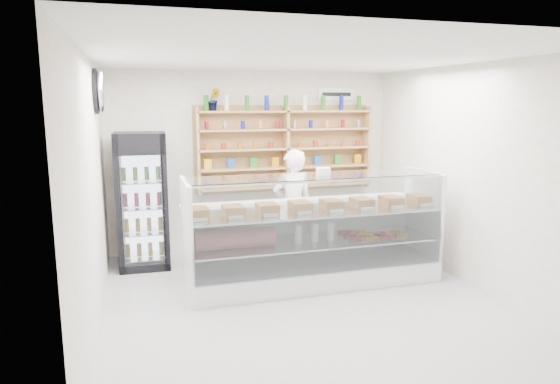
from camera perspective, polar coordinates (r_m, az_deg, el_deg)
name	(u,v)px	position (r m, az deg, el deg)	size (l,w,h in m)	color
room	(305,185)	(5.61, 2.85, 0.76)	(5.00, 5.00, 5.00)	#BBBBC0
display_counter	(312,254)	(6.55, 3.72, -7.05)	(3.26, 0.97, 1.42)	white
shop_worker	(293,207)	(7.21, 1.45, -1.71)	(0.61, 0.40, 1.66)	white
drinks_cooler	(142,200)	(7.27, -15.45, -0.94)	(0.71, 0.69, 1.91)	black
wall_shelving	(286,149)	(7.95, 0.67, 4.97)	(2.84, 0.28, 1.33)	tan
potted_plant	(214,99)	(7.66, -7.57, 10.44)	(0.18, 0.15, 0.34)	#1E6626
security_mirror	(101,91)	(6.43, -19.82, 10.77)	(0.15, 0.50, 0.50)	silver
wall_sign	(336,94)	(8.35, 6.44, 11.04)	(0.62, 0.03, 0.20)	white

